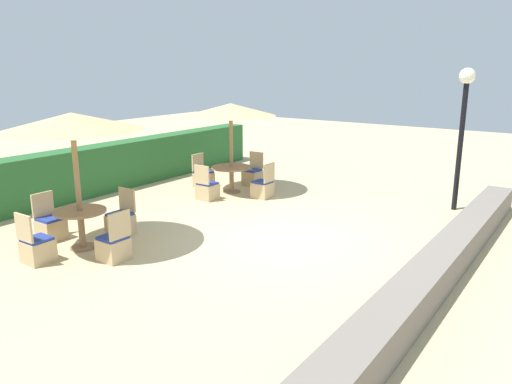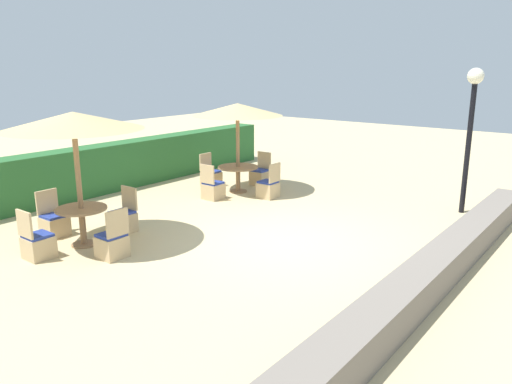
% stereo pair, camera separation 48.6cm
% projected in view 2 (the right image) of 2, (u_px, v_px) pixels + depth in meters
% --- Properties ---
extents(ground_plane, '(40.00, 40.00, 0.00)m').
position_uv_depth(ground_plane, '(280.00, 240.00, 9.89)').
color(ground_plane, '#C6B284').
extents(hedge_row, '(13.00, 0.70, 1.28)m').
position_uv_depth(hedge_row, '(94.00, 170.00, 13.35)').
color(hedge_row, '#28602D').
rests_on(hedge_row, ground_plane).
extents(stone_border, '(10.00, 0.56, 0.52)m').
position_uv_depth(stone_border, '(439.00, 266.00, 7.97)').
color(stone_border, slate).
rests_on(stone_border, ground_plane).
extents(lamp_post, '(0.36, 0.36, 3.32)m').
position_uv_depth(lamp_post, '(472.00, 112.00, 11.20)').
color(lamp_post, black).
rests_on(lamp_post, ground_plane).
extents(parasol_back_right, '(2.39, 2.39, 2.40)m').
position_uv_depth(parasol_back_right, '(237.00, 110.00, 13.13)').
color(parasol_back_right, '#93704C').
rests_on(parasol_back_right, ground_plane).
extents(round_table_back_right, '(1.10, 1.10, 0.71)m').
position_uv_depth(round_table_back_right, '(238.00, 172.00, 13.55)').
color(round_table_back_right, '#93704C').
rests_on(round_table_back_right, ground_plane).
extents(patio_chair_back_right_west, '(0.46, 0.46, 0.93)m').
position_uv_depth(patio_chair_back_right_west, '(213.00, 189.00, 12.89)').
color(patio_chair_back_right_west, tan).
rests_on(patio_chair_back_right_west, ground_plane).
extents(patio_chair_back_right_east, '(0.46, 0.46, 0.93)m').
position_uv_depth(patio_chair_back_right_east, '(260.00, 176.00, 14.45)').
color(patio_chair_back_right_east, tan).
rests_on(patio_chair_back_right_east, ground_plane).
extents(patio_chair_back_right_south, '(0.46, 0.46, 0.93)m').
position_uv_depth(patio_chair_back_right_south, '(269.00, 188.00, 13.00)').
color(patio_chair_back_right_south, tan).
rests_on(patio_chair_back_right_south, ground_plane).
extents(patio_chair_back_right_north, '(0.46, 0.46, 0.93)m').
position_uv_depth(patio_chair_back_right_north, '(211.00, 177.00, 14.27)').
color(patio_chair_back_right_north, tan).
rests_on(patio_chair_back_right_north, ground_plane).
extents(parasol_back_left, '(2.54, 2.54, 2.56)m').
position_uv_depth(parasol_back_left, '(73.00, 121.00, 9.06)').
color(parasol_back_left, '#93704C').
rests_on(parasol_back_left, ground_plane).
extents(round_table_back_left, '(0.96, 0.96, 0.75)m').
position_uv_depth(round_table_back_left, '(82.00, 217.00, 9.51)').
color(round_table_back_left, '#93704C').
rests_on(round_table_back_left, ground_plane).
extents(patio_chair_back_left_east, '(0.46, 0.46, 0.93)m').
position_uv_depth(patio_chair_back_left_east, '(123.00, 220.00, 10.35)').
color(patio_chair_back_left_east, tan).
rests_on(patio_chair_back_left_east, ground_plane).
extents(patio_chair_back_left_north, '(0.46, 0.46, 0.93)m').
position_uv_depth(patio_chair_back_left_north, '(54.00, 223.00, 10.11)').
color(patio_chair_back_left_north, tan).
rests_on(patio_chair_back_left_north, ground_plane).
extents(patio_chair_back_left_south, '(0.46, 0.46, 0.93)m').
position_uv_depth(patio_chair_back_left_south, '(112.00, 244.00, 8.96)').
color(patio_chair_back_left_south, tan).
rests_on(patio_chair_back_left_south, ground_plane).
extents(patio_chair_back_left_west, '(0.46, 0.46, 0.93)m').
position_uv_depth(patio_chair_back_left_west, '(38.00, 244.00, 8.93)').
color(patio_chair_back_left_west, tan).
rests_on(patio_chair_back_left_west, ground_plane).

